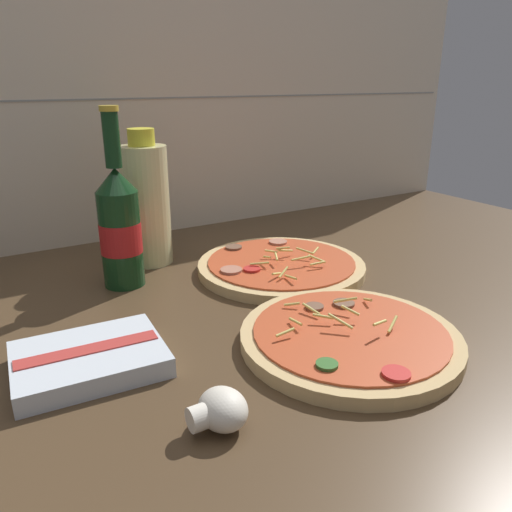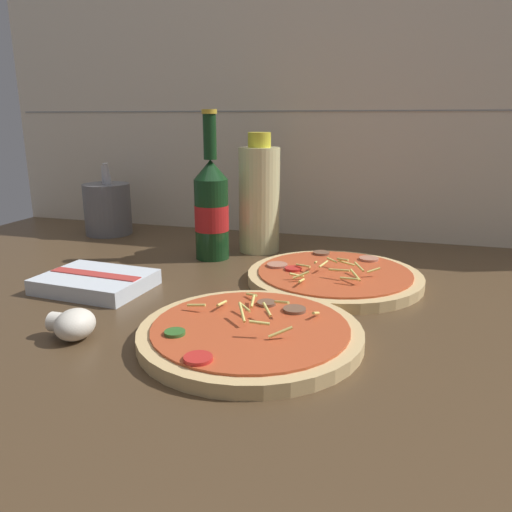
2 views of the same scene
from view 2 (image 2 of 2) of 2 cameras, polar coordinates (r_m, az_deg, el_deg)
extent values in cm
cube|color=#4C3823|center=(73.14, 2.35, -6.43)|extent=(160.00, 90.00, 2.50)
cube|color=beige|center=(112.54, 8.51, 16.08)|extent=(160.00, 1.00, 60.00)
cube|color=gray|center=(111.99, 8.47, 16.09)|extent=(156.80, 0.16, 0.30)
cylinder|color=tan|center=(61.03, -0.76, -8.90)|extent=(27.16, 27.16, 1.69)
cylinder|color=#C14C28|center=(60.62, -0.76, -8.05)|extent=(23.90, 23.90, 0.30)
cylinder|color=brown|center=(64.89, 4.42, -6.13)|extent=(2.96, 2.96, 0.40)
cylinder|color=brown|center=(66.81, 1.52, -5.44)|extent=(2.52, 2.52, 0.40)
cylinder|color=red|center=(52.73, -6.63, -11.52)|extent=(3.03, 3.03, 0.40)
cylinder|color=#336628|center=(58.86, -9.26, -8.64)|extent=(2.44, 2.44, 0.40)
cylinder|color=#EADB6B|center=(56.76, 2.82, -8.69)|extent=(2.72, 1.59, 1.32)
cylinder|color=#EADB6B|center=(62.91, 6.85, -6.50)|extent=(0.74, 1.89, 0.93)
cylinder|color=#EADB6B|center=(64.94, -6.84, -5.60)|extent=(2.57, 0.39, 0.66)
cylinder|color=#EADB6B|center=(65.92, -0.38, -5.20)|extent=(0.90, 3.07, 0.82)
cylinder|color=#EADB6B|center=(63.04, 2.97, -5.30)|extent=(2.50, 2.33, 1.16)
cylinder|color=#EADB6B|center=(63.44, -1.32, -5.86)|extent=(2.21, 2.08, 0.62)
cylinder|color=#EADB6B|center=(61.23, 1.26, -6.13)|extent=(1.75, 2.17, 1.17)
cylinder|color=#EADB6B|center=(68.90, -0.50, -4.45)|extent=(1.98, 1.52, 0.69)
cylinder|color=#EADB6B|center=(56.80, 0.38, -7.63)|extent=(2.40, 0.73, 0.54)
cylinder|color=#EADB6B|center=(60.81, -1.61, -6.47)|extent=(1.88, 3.10, 1.45)
cylinder|color=#EADB6B|center=(65.58, -3.93, -5.43)|extent=(0.53, 2.79, 0.75)
cylinder|color=tan|center=(82.69, 8.93, -2.45)|extent=(28.37, 28.37, 1.66)
cylinder|color=#C14C28|center=(82.40, 8.96, -1.81)|extent=(24.96, 24.96, 0.30)
cylinder|color=#B7755B|center=(89.84, 12.77, -0.31)|extent=(3.41, 3.41, 0.40)
cylinder|color=brown|center=(92.23, 7.47, 0.35)|extent=(3.01, 3.01, 0.40)
cylinder|color=#B7755B|center=(84.02, 2.44, -1.04)|extent=(3.51, 3.51, 0.40)
cylinder|color=red|center=(82.06, 4.43, -1.48)|extent=(2.75, 2.75, 0.40)
cylinder|color=#EADB6B|center=(82.89, 9.88, -0.41)|extent=(2.17, 1.64, 0.60)
cylinder|color=#EADB6B|center=(84.05, 8.69, -0.48)|extent=(2.05, 1.58, 0.62)
cylinder|color=#EADB6B|center=(77.00, 11.27, -2.14)|extent=(1.99, 2.79, 1.13)
cylinder|color=#EADB6B|center=(78.09, 9.46, -1.60)|extent=(3.32, 0.93, 0.61)
cylinder|color=#EADB6B|center=(74.96, 5.21, -2.81)|extent=(0.48, 3.11, 0.89)
cylinder|color=#EADB6B|center=(80.43, 11.71, -1.22)|extent=(1.97, 2.90, 0.87)
cylinder|color=#EADB6B|center=(77.16, 4.66, -2.19)|extent=(2.26, 1.24, 0.92)
cylinder|color=#EADB6B|center=(75.96, 10.59, -2.56)|extent=(2.80, 0.78, 0.51)
cylinder|color=#EADB6B|center=(83.11, 10.31, -0.81)|extent=(2.83, 0.59, 0.83)
cylinder|color=#EADB6B|center=(76.27, 5.16, -2.19)|extent=(2.51, 1.46, 1.24)
cylinder|color=#EADB6B|center=(80.29, 13.29, -1.60)|extent=(2.11, 1.34, 0.88)
cylinder|color=#EADB6B|center=(82.09, 6.82, -0.72)|extent=(0.44, 2.03, 0.79)
cylinder|color=#EADB6B|center=(81.79, 5.40, -1.11)|extent=(2.82, 2.02, 0.68)
cylinder|color=#EADB6B|center=(81.23, 7.72, -0.91)|extent=(1.33, 2.29, 0.82)
cylinder|color=#143819|center=(94.84, -5.08, 4.19)|extent=(6.38, 6.38, 15.09)
cone|color=#143819|center=(93.46, -5.21, 9.82)|extent=(6.38, 6.38, 3.62)
cylinder|color=#143819|center=(93.07, -5.30, 13.39)|extent=(2.42, 2.42, 8.04)
cylinder|color=gold|center=(93.02, -5.37, 16.12)|extent=(2.79, 2.79, 0.80)
cylinder|color=red|center=(94.78, -5.08, 4.37)|extent=(6.44, 6.44, 4.83)
cylinder|color=beige|center=(99.45, 0.37, 6.39)|extent=(8.11, 8.11, 20.59)
cylinder|color=yellow|center=(98.28, 0.38, 13.14)|extent=(4.46, 4.46, 2.81)
cylinder|color=white|center=(66.11, -21.49, -7.07)|extent=(2.43, 2.43, 2.43)
ellipsoid|color=silver|center=(64.86, -19.97, -7.36)|extent=(4.59, 5.40, 3.78)
cylinder|color=slate|center=(120.22, -16.59, 5.17)|extent=(10.54, 10.54, 11.61)
cylinder|color=#BCBCC1|center=(118.21, -16.50, 7.19)|extent=(2.44, 2.74, 11.27)
cylinder|color=#BCBCC1|center=(119.64, -16.87, 7.22)|extent=(1.79, 2.56, 11.11)
cylinder|color=#BCBCC1|center=(118.16, -16.31, 7.34)|extent=(2.24, 3.15, 11.83)
cube|color=silver|center=(82.36, -17.86, -2.83)|extent=(17.11, 13.51, 2.40)
cube|color=#B73833|center=(81.99, -17.93, -1.98)|extent=(15.60, 3.29, 0.16)
camera|label=1|loc=(0.56, -62.97, 12.55)|focal=35.00mm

